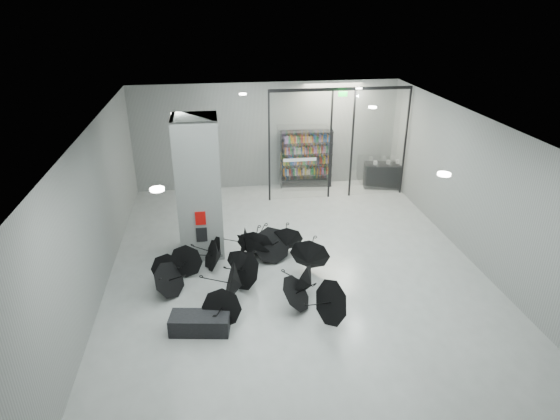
{
  "coord_description": "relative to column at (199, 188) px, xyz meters",
  "views": [
    {
      "loc": [
        -2.05,
        -10.49,
        6.89
      ],
      "look_at": [
        -0.3,
        1.5,
        1.4
      ],
      "focal_mm": 30.6,
      "sensor_mm": 36.0,
      "label": 1
    }
  ],
  "objects": [
    {
      "name": "shop_counter",
      "position": [
        6.98,
        4.13,
        -1.53
      ],
      "size": [
        1.68,
        0.98,
        0.95
      ],
      "primitive_type": "cube",
      "rotation": [
        0.0,
        0.0,
        -0.23
      ],
      "color": "black",
      "rests_on": "ground"
    },
    {
      "name": "umbrella_cluster",
      "position": [
        1.29,
        -1.82,
        -1.69
      ],
      "size": [
        5.23,
        4.57,
        1.31
      ],
      "color": "black",
      "rests_on": "ground"
    },
    {
      "name": "glass_partition",
      "position": [
        4.89,
        3.5,
        0.18
      ],
      "size": [
        5.06,
        0.08,
        4.0
      ],
      "color": "silver",
      "rests_on": "ground"
    },
    {
      "name": "exit_sign",
      "position": [
        4.9,
        3.3,
        1.82
      ],
      "size": [
        0.3,
        0.06,
        0.15
      ],
      "primitive_type": "cube",
      "color": "#0CE533",
      "rests_on": "room"
    },
    {
      "name": "fire_cabinet",
      "position": [
        0.0,
        -0.62,
        -0.65
      ],
      "size": [
        0.28,
        0.04,
        0.38
      ],
      "primitive_type": "cube",
      "color": "#A50A07",
      "rests_on": "column"
    },
    {
      "name": "bench",
      "position": [
        -0.07,
        -3.7,
        -1.79
      ],
      "size": [
        1.39,
        0.77,
        0.42
      ],
      "primitive_type": "cube",
      "rotation": [
        0.0,
        0.0,
        -0.16
      ],
      "color": "black",
      "rests_on": "ground"
    },
    {
      "name": "room",
      "position": [
        2.5,
        -2.0,
        0.84
      ],
      "size": [
        14.0,
        14.02,
        4.01
      ],
      "color": "gray",
      "rests_on": "ground"
    },
    {
      "name": "column",
      "position": [
        0.0,
        0.0,
        0.0
      ],
      "size": [
        1.2,
        1.2,
        4.0
      ],
      "primitive_type": "cube",
      "color": "slate",
      "rests_on": "ground"
    },
    {
      "name": "bookshelf",
      "position": [
        3.99,
        4.75,
        -0.9
      ],
      "size": [
        2.03,
        0.59,
        2.2
      ],
      "primitive_type": null,
      "rotation": [
        0.0,
        0.0,
        -0.1
      ],
      "color": "black",
      "rests_on": "ground"
    },
    {
      "name": "info_panel",
      "position": [
        0.0,
        -0.62,
        -1.15
      ],
      "size": [
        0.3,
        0.03,
        0.42
      ],
      "primitive_type": "cube",
      "color": "black",
      "rests_on": "column"
    }
  ]
}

